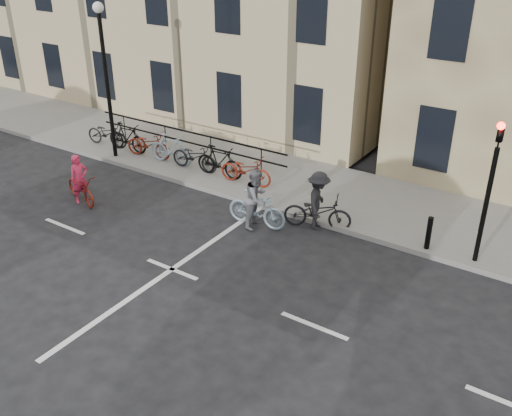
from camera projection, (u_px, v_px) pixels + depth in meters
The scene contains 9 objects.
ground at pixel (172, 269), 14.16m from camera, with size 120.00×120.00×0.00m, color black.
sidewalk at pixel (198, 158), 20.56m from camera, with size 46.00×4.00×0.15m, color slate.
traffic_light at pixel (492, 176), 13.22m from camera, with size 0.18×0.30×3.90m.
lamp_post at pixel (105, 63), 19.06m from camera, with size 0.36×0.36×5.28m.
bollard_east at pixel (429, 233), 14.58m from camera, with size 0.14×0.14×0.90m, color black.
parked_bikes at pixel (172, 149), 19.76m from camera, with size 8.30×1.23×1.05m.
cyclist_pink at pixel (81, 186), 17.34m from camera, with size 1.80×1.04×1.52m.
cyclist_grey at pixel (257, 204), 15.87m from camera, with size 1.82×0.90×1.73m.
cyclist_dark at pixel (318, 207), 15.78m from camera, with size 2.01×1.25×1.69m.
Camera 1 is at (8.34, -8.79, 7.77)m, focal length 40.00 mm.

